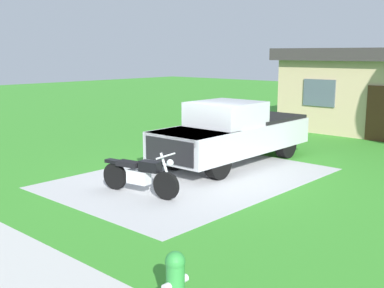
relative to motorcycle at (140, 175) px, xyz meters
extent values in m
plane|color=#388D2A|center=(-0.09, 1.96, -0.47)|extent=(80.00, 80.00, 0.00)
cube|color=#B5B5B5|center=(-0.09, 1.96, -0.47)|extent=(5.11, 7.26, 0.01)
cylinder|color=black|center=(0.75, 0.12, -0.14)|extent=(0.67, 0.22, 0.66)
cylinder|color=black|center=(-0.78, -0.13, -0.14)|extent=(0.67, 0.22, 0.66)
cube|color=silver|center=(-0.04, -0.01, -0.05)|extent=(0.59, 0.35, 0.32)
cube|color=black|center=(0.30, 0.05, 0.25)|extent=(0.55, 0.34, 0.24)
cube|color=black|center=(-0.34, -0.05, 0.23)|extent=(0.64, 0.37, 0.12)
cube|color=black|center=(-0.78, -0.13, 0.23)|extent=(0.51, 0.27, 0.08)
cylinder|color=silver|center=(0.75, 0.12, 0.23)|extent=(0.34, 0.11, 0.77)
cylinder|color=silver|center=(0.75, 0.12, 0.55)|extent=(0.15, 0.70, 0.04)
sphere|color=silver|center=(0.87, 0.14, 0.41)|extent=(0.16, 0.16, 0.16)
cylinder|color=black|center=(0.48, 2.32, -0.05)|extent=(0.31, 0.84, 0.84)
cylinder|color=black|center=(-1.15, 2.29, -0.05)|extent=(0.31, 0.84, 0.84)
cylinder|color=black|center=(0.44, 5.82, -0.05)|extent=(0.31, 0.84, 0.84)
cylinder|color=black|center=(-1.20, 5.79, -0.05)|extent=(0.31, 0.84, 0.84)
cube|color=#B7BABF|center=(-0.36, 4.11, 0.33)|extent=(2.08, 5.63, 0.80)
cube|color=#B7BABF|center=(-0.33, 2.26, 0.63)|extent=(1.93, 1.93, 0.20)
cube|color=#B7BABF|center=(-0.35, 3.71, 1.08)|extent=(1.83, 1.92, 0.70)
cube|color=#3F4C56|center=(-0.34, 2.91, 0.98)|extent=(1.70, 0.18, 0.60)
cube|color=black|center=(-0.38, 5.66, 0.58)|extent=(1.93, 2.43, 0.50)
cube|color=black|center=(-0.32, 1.33, 0.33)|extent=(1.70, 0.12, 0.64)
sphere|color=#2D8C38|center=(4.33, -3.25, 0.27)|extent=(0.26, 0.26, 0.26)
cylinder|color=silver|center=(4.33, -3.11, -0.02)|extent=(0.10, 0.12, 0.10)
cylinder|color=silver|center=(4.33, -3.39, -0.02)|extent=(0.10, 0.12, 0.10)
cube|color=#4C2D19|center=(1.50, 10.71, 0.58)|extent=(1.00, 0.08, 2.10)
cube|color=#4C5966|center=(-1.02, 10.71, 1.23)|extent=(1.40, 0.06, 1.10)
camera|label=1|loc=(8.21, -7.23, 2.83)|focal=44.49mm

